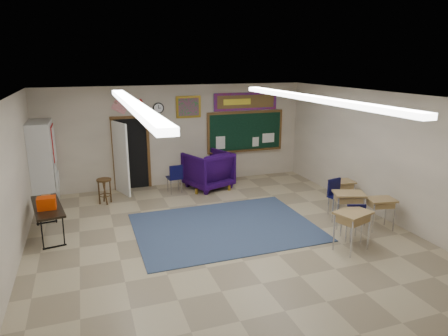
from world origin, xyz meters
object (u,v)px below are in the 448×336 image
object	(u,v)px
wingback_armchair	(208,170)
folding_table	(49,219)
student_desk_front_right	(341,193)
wooden_stool	(105,191)
student_desk_front_left	(348,208)

from	to	relation	value
wingback_armchair	folding_table	distance (m)	4.74
folding_table	student_desk_front_right	bearing A→B (deg)	-14.84
wingback_armchair	folding_table	xyz separation A→B (m)	(-4.26, -2.07, -0.18)
wingback_armchair	wooden_stool	world-z (taller)	wingback_armchair
wingback_armchair	folding_table	size ratio (longest dim) A/B	0.71
wingback_armchair	student_desk_front_right	xyz separation A→B (m)	(2.74, -2.74, -0.15)
wooden_stool	wingback_armchair	bearing A→B (deg)	7.58
student_desk_front_left	student_desk_front_right	xyz separation A→B (m)	(0.60, 1.09, -0.05)
wingback_armchair	student_desk_front_right	bearing A→B (deg)	114.69
wingback_armchair	student_desk_front_left	xyz separation A→B (m)	(2.14, -3.83, -0.10)
wingback_armchair	student_desk_front_right	distance (m)	3.88
student_desk_front_left	student_desk_front_right	bearing A→B (deg)	81.39
wingback_armchair	folding_table	bearing A→B (deg)	5.64
student_desk_front_right	folding_table	size ratio (longest dim) A/B	0.42
student_desk_front_left	wooden_stool	world-z (taller)	student_desk_front_left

